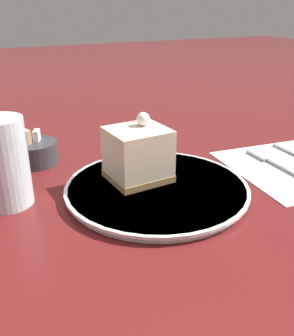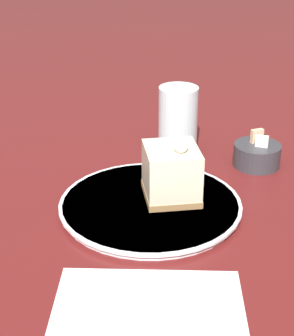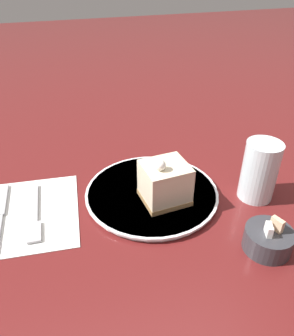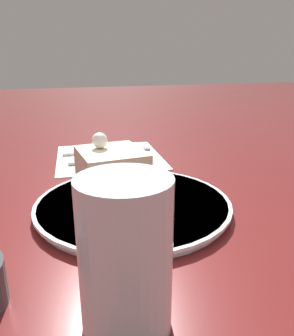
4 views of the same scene
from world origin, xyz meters
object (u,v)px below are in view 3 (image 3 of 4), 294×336
plate (152,193)px  fork (35,216)px  knife (1,209)px  drinking_glass (260,171)px  sugar_bowl (268,239)px  cake_slice (165,183)px

plate → fork: 0.21m
knife → drinking_glass: 0.47m
knife → plate: bearing=174.2°
fork → sugar_bowl: 0.39m
plate → drinking_glass: bearing=162.0°
cake_slice → sugar_bowl: (-0.11, 0.15, -0.03)m
plate → drinking_glass: size_ratio=2.19×
fork → drinking_glass: 0.41m
sugar_bowl → knife: bearing=-29.3°
plate → knife: 0.27m
drinking_glass → fork: bearing=-9.3°
cake_slice → knife: bearing=-18.3°
plate → knife: size_ratio=1.38×
sugar_bowl → drinking_glass: drinking_glass is taller
cake_slice → fork: bearing=-12.6°
plate → drinking_glass: drinking_glass is taller
fork → knife: 0.07m
cake_slice → fork: cake_slice is taller
plate → fork: size_ratio=1.57×
sugar_bowl → drinking_glass: 0.14m
cake_slice → drinking_glass: 0.18m
sugar_bowl → cake_slice: bearing=-52.9°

